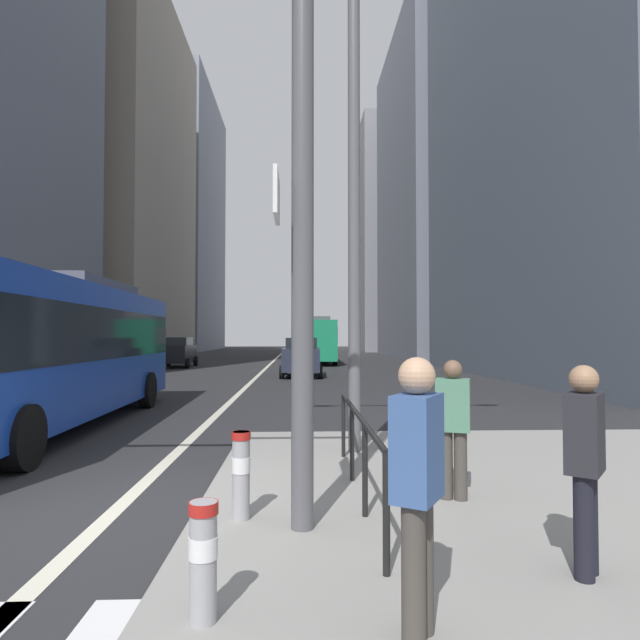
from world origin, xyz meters
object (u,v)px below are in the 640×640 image
bollard_right (241,470)px  pedestrian_waiting (453,422)px  pedestrian_walking (585,459)px  street_lamp_post (354,138)px  city_bus_red_receding (316,339)px  car_oncoming_mid (178,352)px  car_receding_near (302,357)px  pedestrian_far (417,481)px  bollard_left (203,554)px  city_bus_blue_oncoming (49,345)px  traffic_signal_gantry (64,118)px

bollard_right → pedestrian_waiting: size_ratio=0.56×
pedestrian_walking → pedestrian_waiting: bearing=103.1°
street_lamp_post → city_bus_red_receding: bearing=89.4°
car_oncoming_mid → bollard_right: bearing=-76.3°
car_receding_near → bollard_right: size_ratio=4.58×
pedestrian_walking → pedestrian_far: bearing=-151.8°
car_receding_near → pedestrian_far: car_receding_near is taller
street_lamp_post → bollard_right: (-1.49, -3.21, -4.64)m
city_bus_red_receding → car_oncoming_mid: bearing=-149.9°
pedestrian_waiting → pedestrian_walking: pedestrian_walking is taller
car_oncoming_mid → street_lamp_post: street_lamp_post is taller
car_oncoming_mid → car_receding_near: bearing=-47.3°
car_receding_near → bollard_left: size_ratio=5.22×
city_bus_blue_oncoming → street_lamp_post: (6.30, -3.07, 3.45)m
traffic_signal_gantry → pedestrian_walking: size_ratio=4.19×
pedestrian_waiting → pedestrian_far: bearing=-110.1°
traffic_signal_gantry → bollard_right: traffic_signal_gantry is taller
pedestrian_waiting → pedestrian_walking: (0.47, -2.01, 0.03)m
car_receding_near → bollard_right: (-0.71, -21.37, -0.34)m
bollard_left → pedestrian_waiting: bearing=47.0°
city_bus_blue_oncoming → city_bus_red_receding: same height
city_bus_red_receding → pedestrian_walking: bearing=-88.5°
car_oncoming_mid → pedestrian_walking: bearing=-72.1°
city_bus_red_receding → city_bus_blue_oncoming: bearing=-102.8°
car_receding_near → bollard_left: car_receding_near is taller
pedestrian_waiting → pedestrian_walking: bearing=-76.9°
car_receding_near → traffic_signal_gantry: 22.04m
city_bus_blue_oncoming → car_receding_near: city_bus_blue_oncoming is taller
car_oncoming_mid → bollard_right: car_oncoming_mid is taller
city_bus_blue_oncoming → car_receding_near: size_ratio=2.77×
traffic_signal_gantry → pedestrian_far: traffic_signal_gantry is taller
pedestrian_far → bollard_right: bearing=120.9°
car_oncoming_mid → pedestrian_waiting: (9.73, -29.55, 0.04)m
car_receding_near → city_bus_blue_oncoming: bearing=-110.1°
bollard_right → pedestrian_waiting: pedestrian_waiting is taller
bollard_left → bollard_right: bearing=89.1°
bollard_right → pedestrian_walking: pedestrian_walking is taller
city_bus_blue_oncoming → pedestrian_waiting: bearing=-38.4°
city_bus_blue_oncoming → city_bus_red_receding: (6.66, 29.21, 0.00)m
city_bus_red_receding → bollard_left: size_ratio=14.83×
street_lamp_post → bollard_right: 5.83m
traffic_signal_gantry → bollard_left: bearing=-45.4°
street_lamp_post → pedestrian_walking: 6.41m
city_bus_blue_oncoming → pedestrian_waiting: size_ratio=7.08×
car_oncoming_mid → pedestrian_far: 33.51m
traffic_signal_gantry → street_lamp_post: street_lamp_post is taller
car_oncoming_mid → bollard_left: size_ratio=5.78×
city_bus_red_receding → pedestrian_waiting: 34.91m
car_receding_near → pedestrian_waiting: car_receding_near is taller
bollard_left → pedestrian_walking: (2.86, 0.56, 0.47)m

